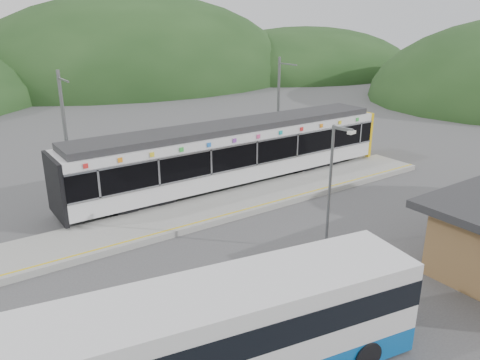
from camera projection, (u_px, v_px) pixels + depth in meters
ground at (276, 227)px, 22.24m from camera, size 120.00×120.00×0.00m
hills at (300, 174)px, 29.67m from camera, size 146.00×149.00×26.00m
platform at (237, 203)px, 24.76m from camera, size 26.00×3.20×0.30m
yellow_line at (251, 208)px, 23.70m from camera, size 26.00×0.10×0.01m
train at (235, 151)px, 27.14m from camera, size 20.44×3.01×3.74m
catenary_mast_west at (66, 137)px, 23.93m from camera, size 0.18×1.80×7.00m
catenary_mast_east at (279, 108)px, 31.45m from camera, size 0.18×1.80×7.00m
bus at (228, 337)px, 12.36m from camera, size 11.11×4.33×2.96m
lamp_post at (332, 178)px, 18.92m from camera, size 0.37×1.00×5.45m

